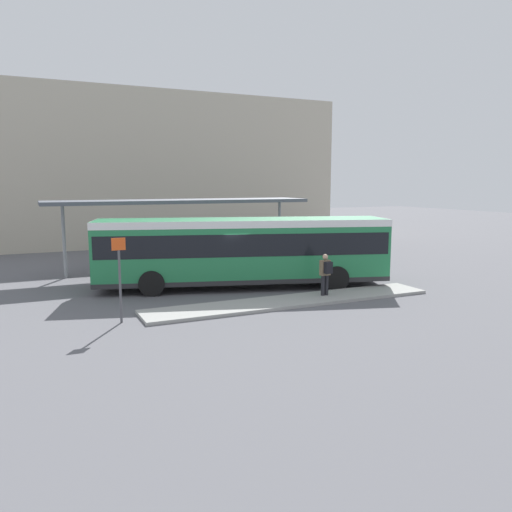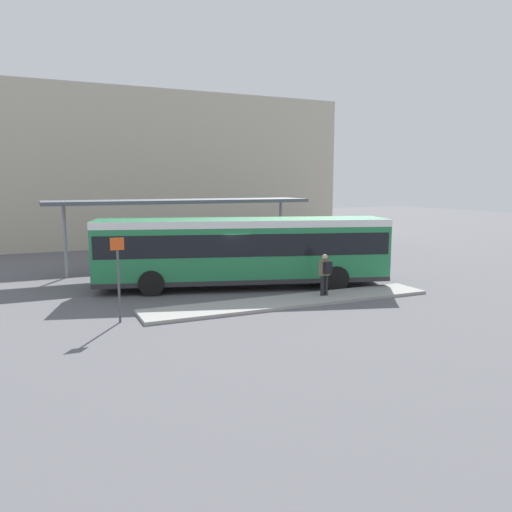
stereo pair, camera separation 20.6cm
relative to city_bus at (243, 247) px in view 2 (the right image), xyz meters
name	(u,v)px [view 2 (the right image)]	position (x,y,z in m)	size (l,w,h in m)	color
ground_plane	(243,287)	(-0.01, 0.00, -1.77)	(120.00, 120.00, 0.00)	#5B5B60
curb_island	(292,301)	(0.60, -3.41, -1.71)	(11.62, 1.80, 0.12)	#9E9E99
city_bus	(243,247)	(0.00, 0.00, 0.00)	(12.71, 5.93, 3.01)	#237A47
pedestrian_waiting	(325,272)	(2.12, -3.32, -0.70)	(0.42, 0.44, 1.66)	#232328
bicycle_black	(375,254)	(10.24, 4.10, -1.39)	(0.48, 1.74, 0.76)	black
bicycle_red	(363,252)	(10.01, 4.96, -1.40)	(0.48, 1.70, 0.73)	black
station_shelter	(182,202)	(-1.13, 5.64, 1.79)	(13.67, 2.75, 3.70)	#4C515B
platform_sign	(118,276)	(-5.86, -3.52, -0.21)	(0.44, 0.08, 2.80)	#4C4C51
station_building	(143,171)	(0.14, 21.77, 3.80)	(29.03, 12.11, 11.13)	#BCB29E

